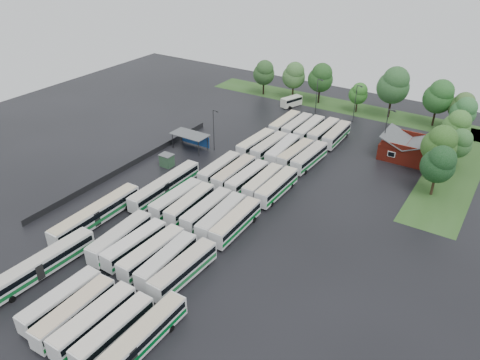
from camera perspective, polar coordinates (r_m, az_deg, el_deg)
The scene contains 62 objects.
ground at distance 80.07m, azimuth -5.87°, elevation -4.74°, with size 160.00×160.00×0.00m, color black.
brick_building at distance 104.78m, azimuth 19.63°, elevation 3.47°, with size 10.07×8.60×5.39m.
wash_shed at distance 103.15m, azimuth -6.01°, elevation 5.38°, with size 8.20×4.20×3.58m.
utility_hut at distance 96.83m, azimuth -8.92°, elevation 2.40°, with size 2.70×2.20×2.62m.
grass_strip_north at distance 130.60m, azimuth 12.76°, elevation 8.67°, with size 80.00×10.00×0.01m, color #2B4F1D.
grass_strip_east at distance 104.31m, azimuth 24.69°, elevation 1.14°, with size 10.00×50.00×0.01m, color #2B4F1D.
west_fence at distance 98.05m, azimuth -13.29°, elevation 1.82°, with size 0.10×50.00×1.20m, color #2D2D30.
bus_r0c1 at distance 66.14m, azimuth -20.98°, elevation -13.57°, with size 2.62×11.56×3.21m.
bus_r0c2 at distance 63.91m, azimuth -19.51°, elevation -14.97°, with size 2.87×11.89×3.29m.
bus_r0c3 at distance 62.08m, azimuth -17.37°, elevation -16.07°, with size 2.64×12.04×3.35m.
bus_r0c4 at distance 60.39m, azimuth -15.13°, elevation -17.35°, with size 2.55×11.49×3.19m.
bus_r1c0 at distance 74.52m, azimuth -14.39°, elevation -6.82°, with size 3.11×12.15×3.35m.
bus_r1c1 at distance 72.71m, azimuth -12.70°, elevation -7.69°, with size 2.85×11.53×3.19m.
bus_r1c2 at distance 70.51m, azimuth -10.70°, elevation -8.72°, with size 2.83×11.92×3.30m.
bus_r1c3 at distance 68.80m, azimuth -8.90°, elevation -9.68°, with size 2.85×11.63×3.21m.
bus_r1c4 at distance 66.89m, azimuth -6.91°, elevation -10.75°, with size 2.92×12.14×3.36m.
bus_r2c0 at distance 82.40m, azimuth -7.74°, elevation -2.31°, with size 2.73×11.67×3.23m.
bus_r2c1 at distance 80.71m, azimuth -6.11°, elevation -2.94°, with size 2.89×11.66×3.22m.
bus_r2c2 at distance 78.85m, azimuth -4.07°, elevation -3.67°, with size 2.68×11.76×3.26m.
bus_r2c3 at distance 76.98m, azimuth -2.29°, elevation -4.48°, with size 3.14×12.16×3.35m.
bus_r2c4 at distance 75.66m, azimuth -0.51°, elevation -5.14°, with size 2.87×12.10×3.35m.
bus_r3c0 at distance 91.55m, azimuth -2.52°, elevation 1.39°, with size 2.58×11.52×3.20m.
bus_r3c1 at distance 89.72m, azimuth -0.73°, elevation 0.85°, with size 2.65×12.01×3.34m.
bus_r3c2 at distance 88.18m, azimuth 0.90°, elevation 0.25°, with size 2.67×11.57×3.21m.
bus_r3c3 at distance 86.90m, azimuth 2.81°, elevation -0.28°, with size 2.62×11.45×3.18m.
bus_r3c4 at distance 85.48m, azimuth 4.51°, elevation -0.81°, with size 2.55×11.96×3.33m.
bus_r4c0 at distance 101.93m, azimuth 1.94°, elevation 4.49°, with size 2.98×11.79×3.25m.
bus_r4c1 at distance 100.53m, azimuth 3.60°, elevation 4.07°, with size 2.79×11.72×3.24m.
bus_r4c2 at distance 99.05m, azimuth 5.23°, elevation 3.63°, with size 3.02×12.11×3.35m.
bus_r4c3 at distance 97.92m, azimuth 6.77°, elevation 3.17°, with size 3.01×11.58×3.19m.
bus_r4c4 at distance 96.73m, azimuth 8.44°, elevation 2.73°, with size 2.91×11.89×3.29m.
bus_r5c0 at distance 112.65m, azimuth 5.49°, elevation 6.88°, with size 2.62×11.74×3.26m.
bus_r5c1 at distance 111.62m, azimuth 6.97°, elevation 6.56°, with size 2.50×11.49×3.20m.
bus_r5c2 at distance 109.90m, azimuth 8.43°, elevation 6.13°, with size 2.76×12.11×3.36m.
bus_r5c3 at distance 109.21m, azimuth 10.13°, elevation 5.82°, with size 2.84×12.07×3.35m.
bus_r5c4 at distance 108.27m, azimuth 11.67°, elevation 5.42°, with size 2.74×11.72×3.25m.
artic_bus_west_a at distance 72.80m, azimuth -23.17°, elevation -9.61°, with size 3.07×17.26×3.19m.
artic_bus_west_b at distance 86.75m, azimuth -9.13°, elevation -0.68°, with size 2.53×17.28×3.20m.
artic_bus_west_c at distance 81.09m, azimuth -17.14°, elevation -4.02°, with size 2.71×17.86×3.31m.
artic_bus_east at distance 58.14m, azimuth -13.10°, elevation -19.30°, with size 2.57×17.38×3.22m.
minibus at distance 128.24m, azimuth 6.28°, elevation 9.53°, with size 4.06×6.39×2.62m.
tree_north_0 at distance 135.25m, azimuth 2.96°, elevation 12.97°, with size 6.08×6.08×10.08m.
tree_north_1 at distance 132.51m, azimuth 6.61°, elevation 12.59°, with size 6.35×6.35×10.51m.
tree_north_2 at distance 130.00m, azimuth 9.84°, elevation 12.22°, with size 6.75×6.75×11.17m.
tree_north_3 at distance 125.96m, azimuth 14.26°, elevation 10.22°, with size 4.85×4.85×8.03m.
tree_north_4 at distance 123.80m, azimuth 18.26°, elevation 10.95°, with size 7.98×7.98×13.21m.
tree_north_5 at distance 122.29m, azimuth 23.12°, elevation 9.37°, with size 7.10×7.10×11.75m.
tree_north_6 at distance 122.14m, azimuth 25.46°, elevation 8.16°, with size 5.83×5.82×9.63m.
tree_east_0 at distance 90.29m, azimuth 23.10°, elevation 1.82°, with size 6.08×6.08×10.07m.
tree_east_1 at distance 96.88m, azimuth 23.21°, elevation 4.04°, with size 6.62×6.62×10.97m.
tree_east_2 at distance 102.77m, azimuth 25.14°, elevation 4.12°, with size 5.25×5.25×8.70m.
tree_east_3 at distance 109.56m, azimuth 24.96°, elevation 6.07°, with size 5.91×5.91×9.78m.
tree_east_4 at distance 118.77m, azimuth 25.65°, elevation 7.57°, with size 5.84×5.84×9.68m.
lamp_post_ne at distance 102.52m, azimuth 17.41°, elevation 5.92°, with size 1.63×0.32×10.58m.
lamp_post_nw at distance 100.90m, azimuth -3.18°, elevation 6.45°, with size 1.44×0.28×9.35m.
lamp_post_back_w at distance 121.34m, azimuth 9.39°, elevation 10.23°, with size 1.49×0.29×9.67m.
lamp_post_back_e at distance 119.16m, azimuth 13.94°, elevation 9.33°, with size 1.46×0.28×9.45m.
puddle_0 at distance 72.12m, azimuth -16.66°, elevation -10.44°, with size 4.32×4.32×0.01m, color black.
puddle_1 at distance 63.61m, azimuth -12.01°, elevation -16.15°, with size 4.48×4.48×0.01m, color black.
puddle_2 at distance 87.11m, azimuth -10.40°, elevation -2.03°, with size 7.85×7.85×0.01m, color black.
puddle_3 at distance 76.63m, azimuth -3.00°, elevation -6.36°, with size 4.69×4.69×0.01m, color black.
puddle_4 at distance 63.94m, azimuth -7.71°, elevation -15.36°, with size 2.57×2.57×0.01m, color black.
Camera 1 is at (42.43, -51.02, 44.81)m, focal length 35.00 mm.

